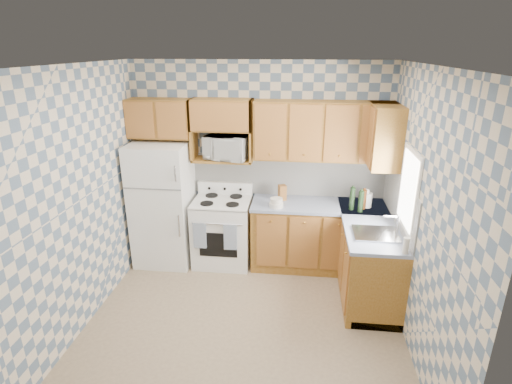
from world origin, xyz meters
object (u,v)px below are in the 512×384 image
at_px(refrigerator, 163,204).
at_px(electric_kettle, 366,200).
at_px(stove_body, 223,232).
at_px(microwave, 227,147).

distance_m(refrigerator, electric_kettle, 2.69).
height_order(refrigerator, electric_kettle, refrigerator).
bearing_deg(stove_body, refrigerator, -178.22).
bearing_deg(refrigerator, microwave, 12.57).
distance_m(stove_body, electric_kettle, 1.96).
xyz_separation_m(refrigerator, electric_kettle, (2.68, 0.02, 0.17)).
relative_size(refrigerator, electric_kettle, 9.18).
bearing_deg(electric_kettle, refrigerator, -179.62).
distance_m(stove_body, microwave, 1.17).
height_order(refrigerator, stove_body, refrigerator).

